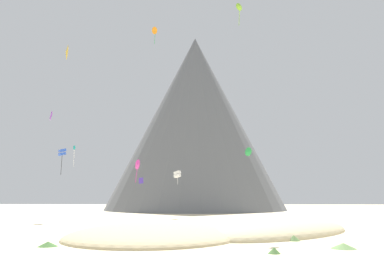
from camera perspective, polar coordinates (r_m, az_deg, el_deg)
The scene contains 18 objects.
dune_foreground_left at distance 53.52m, azimuth 12.90°, elevation -14.85°, with size 27.94×13.25×3.96m, color beige.
dune_foreground_right at distance 46.75m, azimuth -5.78°, elevation -15.79°, with size 22.42×19.91×3.31m, color #C6B284.
bush_mid_center at distance 44.56m, azimuth 14.78°, elevation -15.41°, with size 1.36×1.36×0.60m, color #668C4C.
bush_near_left at distance 40.91m, azimuth -20.47°, elevation -15.73°, with size 1.91×1.91×0.48m, color #477238.
bush_far_left at distance 45.69m, azimuth 2.85°, elevation -15.70°, with size 1.64×1.64×0.41m, color #668C4C.
bush_ridge_crest at distance 39.52m, azimuth 21.42°, elevation -15.86°, with size 2.31×2.31×0.52m, color #668C4C.
bush_low_patch at distance 34.60m, azimuth 12.02°, elevation -17.24°, with size 1.09×1.09×0.54m, color #568442.
rock_massif at distance 139.59m, azimuth 1.57°, elevation -0.49°, with size 78.92×78.92×63.56m.
kite_green_mid at distance 89.81m, azimuth 8.25°, elevation -3.47°, with size 1.62×1.74×2.03m.
kite_indigo_low at distance 67.82m, azimuth -7.52°, elevation -7.69°, with size 0.86×0.32×1.08m.
kite_magenta_low at distance 62.29m, azimuth -7.97°, elevation -5.40°, with size 0.81×1.68×3.66m.
kite_teal_low at distance 75.00m, azimuth -16.99°, elevation -3.50°, with size 0.51×0.36×3.95m.
kite_gold_high at distance 62.90m, azimuth -18.02°, elevation 10.58°, with size 1.28×2.18×2.31m.
kite_violet_mid at distance 63.73m, azimuth -20.06°, elevation 1.71°, with size 0.52×1.18×1.39m.
kite_orange_high at distance 91.05m, azimuth -5.50°, elevation 14.09°, with size 1.75×1.61×4.13m.
kite_lime_high at distance 72.12m, azimuth 7.03°, elevation 17.31°, with size 1.37×1.18×4.31m.
kite_white_low at distance 88.23m, azimuth -2.18°, elevation -6.83°, with size 1.78×1.71×3.08m.
kite_blue_low at distance 81.06m, azimuth -18.60°, elevation -3.43°, with size 1.72×1.71×5.23m.
Camera 1 is at (7.06, -29.29, 4.75)m, focal length 36.17 mm.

